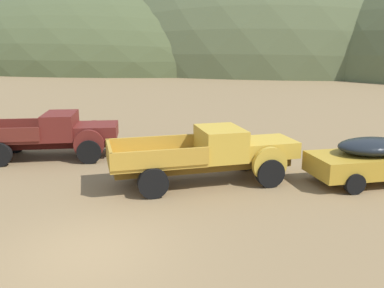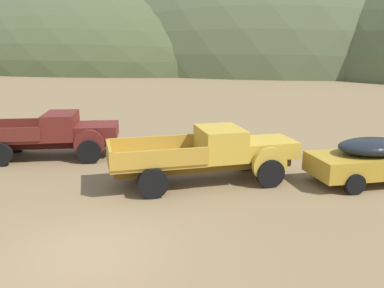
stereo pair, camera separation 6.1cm
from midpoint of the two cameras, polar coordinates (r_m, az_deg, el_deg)
The scene contains 6 objects.
ground_plane at distance 9.87m, azimuth -14.70°, elevation -14.67°, with size 300.00×300.00×0.00m, color olive.
hill_distant at distance 90.44m, azimuth -6.58°, elevation 10.80°, with size 94.52×63.25×34.29m, color #4C5633.
hill_center at distance 84.16m, azimuth 14.19°, elevation 10.25°, with size 83.83×56.87×48.03m, color #56603D.
truck_oxblood at distance 17.79m, azimuth -18.23°, elevation 1.29°, with size 5.90×3.18×1.89m.
truck_faded_yellow at distance 13.93m, azimuth 3.54°, elevation -1.37°, with size 6.68×3.83×1.89m.
car_mustard at distance 15.37m, azimuth 25.09°, elevation -1.89°, with size 5.29×3.05×1.57m.
Camera 1 is at (2.90, -8.21, 4.64)m, focal length 37.90 mm.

